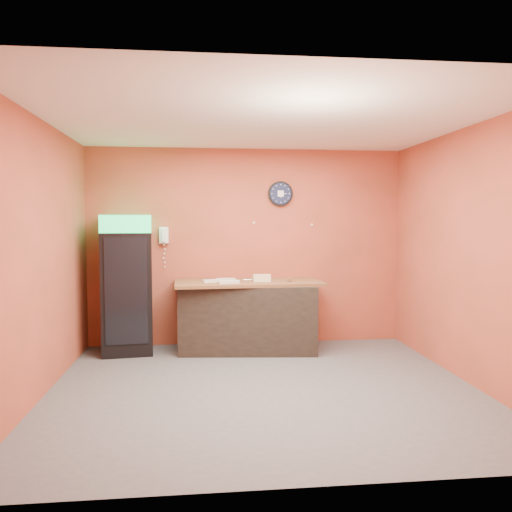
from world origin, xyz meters
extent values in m
plane|color=#47474C|center=(0.00, 0.00, 0.00)|extent=(4.50, 4.50, 0.00)
cube|color=#C24B36|center=(0.00, 2.00, 1.40)|extent=(4.50, 0.02, 2.80)
cube|color=#C24B36|center=(-2.25, 0.00, 1.40)|extent=(0.02, 4.00, 2.80)
cube|color=#C24B36|center=(2.25, 0.00, 1.40)|extent=(0.02, 4.00, 2.80)
cube|color=white|center=(0.00, 0.00, 2.80)|extent=(4.50, 4.00, 0.02)
cube|color=black|center=(-1.65, 1.65, 0.81)|extent=(0.72, 0.72, 1.62)
cube|color=#18D05D|center=(-1.65, 1.65, 1.73)|extent=(0.72, 0.72, 0.23)
cube|color=black|center=(-1.68, 1.32, 0.88)|extent=(0.54, 0.08, 1.39)
cube|color=black|center=(-0.02, 1.59, 0.46)|extent=(1.90, 0.99, 0.91)
cylinder|color=black|center=(0.48, 1.98, 2.16)|extent=(0.36, 0.05, 0.36)
cylinder|color=#0F1433|center=(0.48, 1.95, 2.16)|extent=(0.30, 0.01, 0.30)
cube|color=white|center=(0.48, 1.94, 2.16)|extent=(0.09, 0.00, 0.09)
cube|color=white|center=(-1.17, 1.96, 1.57)|extent=(0.12, 0.07, 0.23)
cube|color=white|center=(-1.17, 1.91, 1.57)|extent=(0.05, 0.04, 0.19)
cube|color=brown|center=(-0.02, 1.59, 0.93)|extent=(2.02, 0.94, 0.04)
cube|color=#F6E0BF|center=(0.16, 1.51, 0.98)|extent=(0.24, 0.08, 0.05)
cube|color=#F6E0BF|center=(0.16, 1.51, 1.03)|extent=(0.24, 0.08, 0.05)
cube|color=beige|center=(-0.52, 1.51, 0.97)|extent=(0.27, 0.18, 0.04)
cube|color=beige|center=(-0.29, 1.37, 0.97)|extent=(0.28, 0.14, 0.04)
cube|color=beige|center=(-0.32, 1.64, 0.97)|extent=(0.26, 0.13, 0.04)
cylinder|color=silver|center=(0.06, 1.65, 0.98)|extent=(0.06, 0.06, 0.06)
camera|label=1|loc=(-0.64, -5.15, 1.77)|focal=35.00mm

